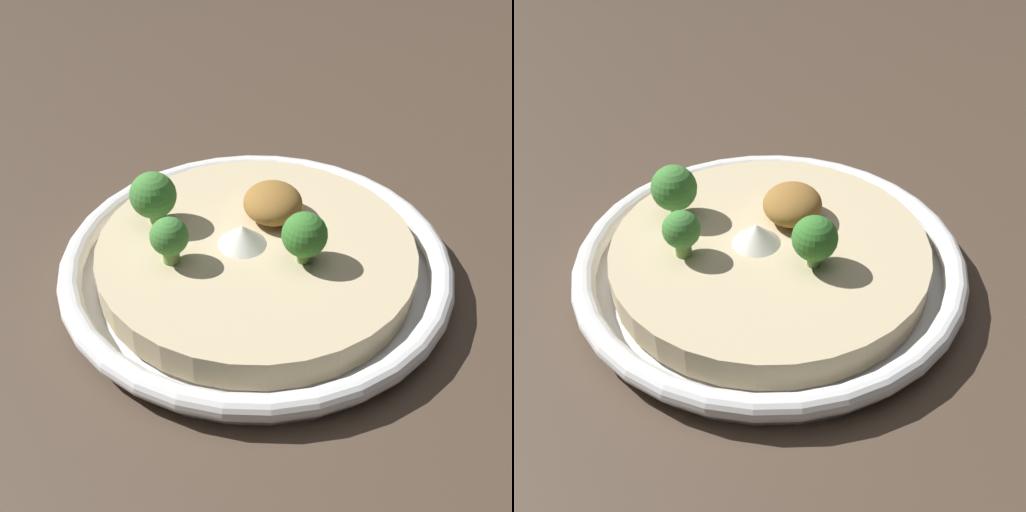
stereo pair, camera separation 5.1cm
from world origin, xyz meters
The scene contains 7 objects.
ground_plane centered at (0.00, 0.00, 0.00)m, with size 6.00×6.00×0.00m, color #47382B.
risotto_bowl centered at (0.00, 0.00, 0.02)m, with size 0.31×0.31×0.03m.
cheese_sprinkle centered at (0.00, -0.01, 0.04)m, with size 0.04×0.04×0.02m.
crispy_onion_garnish centered at (-0.04, 0.02, 0.05)m, with size 0.05×0.05×0.03m.
broccoli_front centered at (0.02, -0.07, 0.06)m, with size 0.03×0.03×0.04m.
broccoli_back centered at (0.02, 0.03, 0.06)m, with size 0.03×0.03×0.04m.
broccoli_front_left centered at (-0.03, -0.08, 0.06)m, with size 0.04×0.04×0.05m.
Camera 2 is at (0.40, 0.03, 0.35)m, focal length 45.00 mm.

